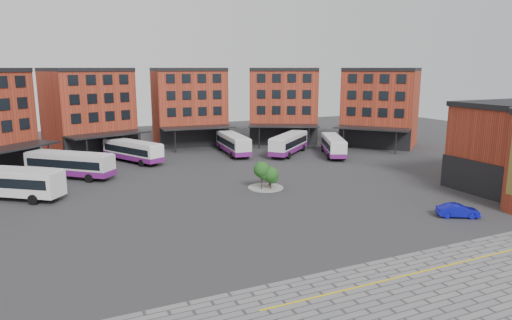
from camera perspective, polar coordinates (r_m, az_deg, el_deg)
name	(u,v)px	position (r m, az deg, el deg)	size (l,w,h in m)	color
ground	(300,219)	(45.40, 5.56, -7.35)	(160.00, 160.00, 0.00)	#28282B
yellow_line	(421,272)	(36.19, 19.92, -13.00)	(26.00, 0.15, 0.02)	gold
main_building	(160,113)	(77.56, -11.90, 5.77)	(94.14, 42.48, 14.60)	#963420
tree_island	(268,175)	(55.72, 1.45, -1.83)	(4.40, 4.40, 3.53)	gray
bus_a	(9,181)	(58.33, -28.51, -2.32)	(11.77, 9.80, 3.55)	white
bus_b	(70,164)	(65.99, -22.27, -0.50)	(11.19, 10.35, 3.50)	silver
bus_c	(133,151)	(74.09, -15.17, 1.13)	(7.84, 11.84, 3.35)	white
bus_d	(233,143)	(78.25, -2.89, 2.08)	(3.95, 12.39, 3.43)	silver
bus_e	(289,143)	(78.20, 4.13, 2.07)	(11.02, 10.36, 3.47)	silver
bus_f	(333,145)	(77.90, 9.63, 1.81)	(7.28, 11.51, 3.24)	silver
blue_car	(458,211)	(49.77, 23.93, -5.81)	(1.40, 4.02, 1.33)	#0C0EA4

